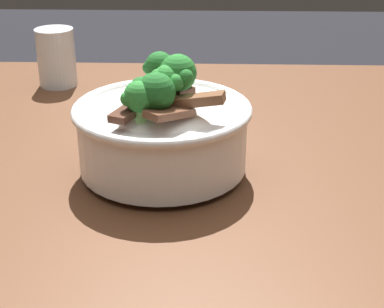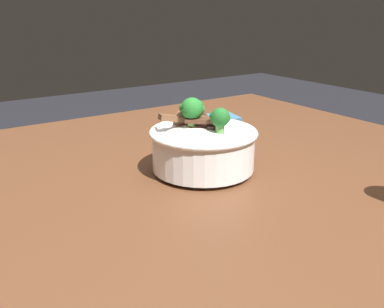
% 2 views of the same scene
% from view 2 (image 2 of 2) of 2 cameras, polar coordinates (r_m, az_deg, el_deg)
% --- Properties ---
extents(dining_table, '(1.47, 1.07, 0.81)m').
position_cam_2_polar(dining_table, '(0.93, -4.61, -8.27)').
color(dining_table, '#56331E').
rests_on(dining_table, ground).
extents(rice_bowl, '(0.22, 0.22, 0.16)m').
position_cam_2_polar(rice_bowl, '(0.87, 1.46, 1.56)').
color(rice_bowl, white).
rests_on(rice_bowl, dining_table).
extents(folded_napkin, '(0.13, 0.11, 0.01)m').
position_cam_2_polar(folded_napkin, '(1.31, 3.66, 4.97)').
color(folded_napkin, '#386689').
rests_on(folded_napkin, dining_table).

